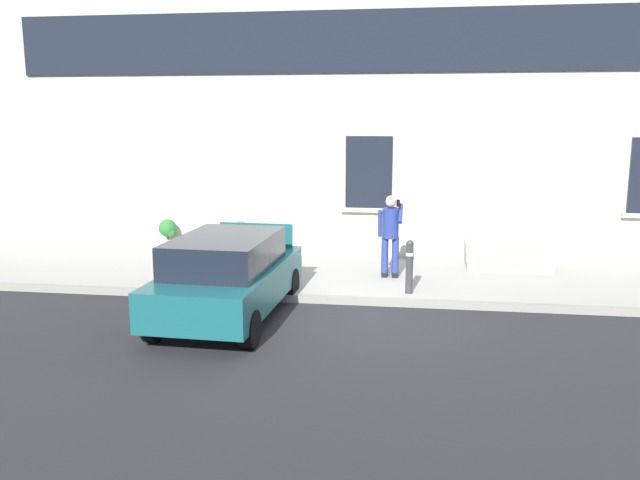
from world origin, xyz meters
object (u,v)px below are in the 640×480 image
object	(u,v)px
person_on_phone	(390,231)
bollard_near_person	(409,265)
planter_cream	(168,235)
planter_charcoal	(241,238)
bollard_far_left	(248,260)
hatchback_car_teal	(228,275)

from	to	relation	value
person_on_phone	bollard_near_person	bearing A→B (deg)	-74.41
bollard_near_person	planter_cream	bearing A→B (deg)	154.08
person_on_phone	planter_charcoal	world-z (taller)	person_on_phone
bollard_far_left	planter_charcoal	world-z (taller)	bollard_far_left
bollard_far_left	person_on_phone	size ratio (longest dim) A/B	0.60
bollard_near_person	bollard_far_left	distance (m)	3.17
hatchback_car_teal	bollard_far_left	bearing A→B (deg)	91.99
planter_cream	bollard_near_person	bearing A→B (deg)	-25.92
hatchback_car_teal	planter_charcoal	world-z (taller)	hatchback_car_teal
bollard_far_left	person_on_phone	xyz separation A→B (m)	(2.75, 1.22, 0.44)
bollard_near_person	bollard_far_left	world-z (taller)	same
bollard_far_left	person_on_phone	world-z (taller)	person_on_phone
person_on_phone	planter_cream	xyz separation A→B (m)	(-5.53, 1.68, -0.55)
person_on_phone	planter_cream	size ratio (longest dim) A/B	2.04
bollard_near_person	planter_charcoal	distance (m)	5.01
planter_charcoal	planter_cream	bearing A→B (deg)	179.71
bollard_far_left	planter_charcoal	size ratio (longest dim) A/B	1.22
bollard_near_person	person_on_phone	distance (m)	1.36
hatchback_car_teal	bollard_near_person	distance (m)	3.50
planter_cream	planter_charcoal	world-z (taller)	same
hatchback_car_teal	bollard_near_person	xyz separation A→B (m)	(3.12, 1.59, -0.08)
hatchback_car_teal	planter_cream	world-z (taller)	hatchback_car_teal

